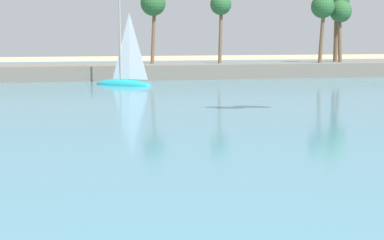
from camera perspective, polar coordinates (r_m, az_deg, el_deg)
name	(u,v)px	position (r m, az deg, el deg)	size (l,w,h in m)	color
sea	(89,88)	(61.36, -9.83, 2.99)	(220.00, 101.22, 0.06)	teal
palm_headland	(87,57)	(71.75, -9.98, 5.89)	(81.82, 6.00, 12.83)	slate
sailboat_near_shore	(125,77)	(63.94, -6.43, 4.09)	(6.63, 5.15, 9.54)	teal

